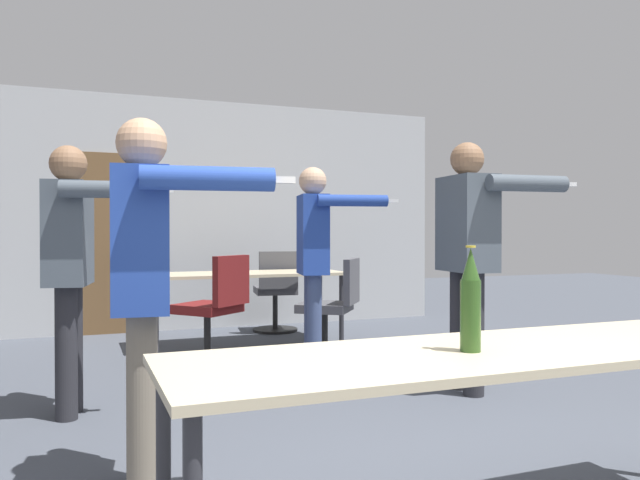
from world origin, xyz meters
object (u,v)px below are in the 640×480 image
(office_chair_far_left, at_px, (214,313))
(person_near_casual, at_px, (314,248))
(person_far_watching, at_px, (145,267))
(person_center_tall, at_px, (469,242))
(office_chair_side_rolled, at_px, (276,294))
(person_left_plaid, at_px, (71,253))
(beer_bottle, at_px, (471,302))
(office_chair_mid_tucked, at_px, (333,310))

(office_chair_far_left, bearing_deg, person_near_casual, -79.60)
(person_far_watching, relative_size, person_near_casual, 0.99)
(person_center_tall, xyz_separation_m, office_chair_side_rolled, (-0.49, 3.07, -0.64))
(person_far_watching, bearing_deg, person_near_casual, 148.36)
(person_left_plaid, height_order, beer_bottle, person_left_plaid)
(office_chair_side_rolled, xyz_separation_m, office_chair_far_left, (-1.04, -1.56, 0.01))
(person_far_watching, xyz_separation_m, office_chair_mid_tucked, (1.95, 2.54, -0.58))
(person_left_plaid, bearing_deg, office_chair_mid_tucked, 127.62)
(person_left_plaid, height_order, office_chair_mid_tucked, person_left_plaid)
(person_far_watching, height_order, person_near_casual, person_near_casual)
(office_chair_mid_tucked, xyz_separation_m, office_chair_far_left, (-1.14, -0.09, 0.04))
(office_chair_far_left, bearing_deg, office_chair_side_rolled, 16.36)
(office_chair_mid_tucked, bearing_deg, office_chair_side_rolled, 40.55)
(person_far_watching, xyz_separation_m, office_chair_far_left, (0.81, 2.45, -0.55))
(person_near_casual, height_order, person_center_tall, person_center_tall)
(person_near_casual, height_order, office_chair_side_rolled, person_near_casual)
(person_center_tall, relative_size, office_chair_far_left, 1.88)
(office_chair_side_rolled, xyz_separation_m, office_chair_mid_tucked, (0.10, -1.46, -0.02))
(person_far_watching, xyz_separation_m, person_near_casual, (1.51, 1.87, 0.03))
(person_left_plaid, xyz_separation_m, beer_bottle, (1.31, -2.39, -0.11))
(person_far_watching, relative_size, beer_bottle, 4.50)
(office_chair_far_left, height_order, beer_bottle, beer_bottle)
(office_chair_side_rolled, distance_m, beer_bottle, 5.13)
(office_chair_mid_tucked, bearing_deg, beer_bottle, -158.40)
(person_center_tall, xyz_separation_m, office_chair_far_left, (-1.53, 1.52, -0.63))
(person_near_casual, distance_m, person_left_plaid, 1.90)
(person_left_plaid, height_order, office_chair_side_rolled, person_left_plaid)
(person_far_watching, bearing_deg, office_chair_side_rolled, 162.56)
(person_far_watching, relative_size, office_chair_far_left, 1.74)
(person_near_casual, height_order, office_chair_far_left, person_near_casual)
(person_left_plaid, distance_m, office_chair_mid_tucked, 2.63)
(office_chair_side_rolled, height_order, office_chair_mid_tucked, office_chair_side_rolled)
(person_left_plaid, distance_m, office_chair_far_left, 1.67)
(person_far_watching, xyz_separation_m, office_chair_side_rolled, (1.85, 4.00, -0.56))
(person_left_plaid, bearing_deg, office_chair_far_left, 144.06)
(office_chair_mid_tucked, distance_m, beer_bottle, 3.74)
(person_far_watching, xyz_separation_m, person_center_tall, (2.35, 0.93, 0.08))
(person_far_watching, height_order, office_chair_far_left, person_far_watching)
(person_near_casual, bearing_deg, person_center_tall, 52.87)
(office_chair_side_rolled, bearing_deg, person_near_casual, -90.33)
(beer_bottle, bearing_deg, office_chair_far_left, 92.90)
(person_center_tall, distance_m, person_left_plaid, 2.70)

